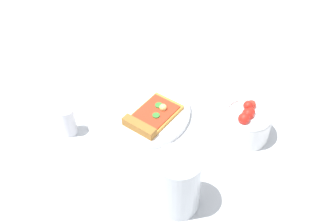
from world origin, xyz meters
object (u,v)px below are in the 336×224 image
Objects in this scene: salad_bowl at (246,123)px; soda_glass at (178,184)px; pizza_slice_main at (151,117)px; paper_napkin at (204,55)px; pepper_shaker at (68,119)px; plate at (138,110)px.

salad_bowl is 0.23m from soda_glass.
pizza_slice_main reaches higher than paper_napkin.
pepper_shaker is at bearing -133.01° from soda_glass.
plate is 1.91× the size of soda_glass.
pepper_shaker is at bearing -87.14° from pizza_slice_main.
pepper_shaker is (-0.20, -0.21, -0.02)m from soda_glass.
paper_napkin is 1.95× the size of pepper_shaker.
plate is at bearing -144.88° from pizza_slice_main.
soda_glass is 0.29m from pepper_shaker.
paper_napkin is at bearing 147.02° from pizza_slice_main.
salad_bowl is 1.27× the size of pepper_shaker.
soda_glass is (0.24, 0.06, 0.05)m from plate.
salad_bowl is at bearing 83.62° from pepper_shaker.
pizza_slice_main is at bearing -104.29° from salad_bowl.
soda_glass reaches higher than pepper_shaker.
pepper_shaker is at bearing -72.16° from plate.
soda_glass is at bearing 46.99° from pepper_shaker.
plate is 1.66× the size of pizza_slice_main.
salad_bowl is at bearing 7.84° from paper_napkin.
pizza_slice_main is 0.21m from soda_glass.
plate is at bearing -42.17° from paper_napkin.
paper_napkin is at bearing 164.91° from soda_glass.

